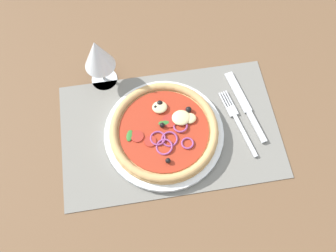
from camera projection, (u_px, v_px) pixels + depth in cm
name	position (u px, v px, depth cm)	size (l,w,h in cm)	color
ground_plane	(170.00, 133.00, 87.56)	(190.00, 140.00, 2.40)	brown
placemat	(170.00, 130.00, 86.29)	(50.33, 31.26, 0.40)	slate
plate	(164.00, 133.00, 85.01)	(27.44, 27.44, 1.30)	white
pizza	(164.00, 130.00, 83.46)	(24.74, 24.74, 2.69)	tan
fork	(237.00, 119.00, 87.01)	(5.32, 17.91, 0.44)	silver
knife	(245.00, 105.00, 88.54)	(5.65, 19.92, 0.62)	silver
wine_glass	(98.00, 55.00, 83.03)	(7.20, 7.20, 14.90)	silver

